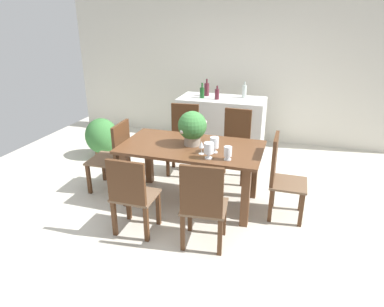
{
  "coord_description": "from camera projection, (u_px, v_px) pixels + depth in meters",
  "views": [
    {
      "loc": [
        1.15,
        -3.7,
        2.22
      ],
      "look_at": [
        -0.03,
        0.1,
        0.6
      ],
      "focal_mm": 31.76,
      "sensor_mm": 36.0,
      "label": 1
    }
  ],
  "objects": [
    {
      "name": "ground_plane",
      "position": [
        192.0,
        199.0,
        4.42
      ],
      "size": [
        7.04,
        7.04,
        0.0
      ],
      "primitive_type": "plane",
      "color": "beige"
    },
    {
      "name": "back_wall",
      "position": [
        234.0,
        70.0,
        6.23
      ],
      "size": [
        6.4,
        0.1,
        2.6
      ],
      "primitive_type": "cube",
      "color": "beige",
      "rests_on": "ground"
    },
    {
      "name": "dining_table",
      "position": [
        191.0,
        156.0,
        4.16
      ],
      "size": [
        1.71,
        0.92,
        0.76
      ],
      "color": "brown",
      "rests_on": "ground"
    },
    {
      "name": "chair_near_right",
      "position": [
        203.0,
        203.0,
        3.31
      ],
      "size": [
        0.49,
        0.46,
        0.96
      ],
      "rotation": [
        0.0,
        0.0,
        3.24
      ],
      "color": "#4C2D19",
      "rests_on": "ground"
    },
    {
      "name": "chair_head_end",
      "position": [
        115.0,
        154.0,
        4.49
      ],
      "size": [
        0.49,
        0.5,
        0.95
      ],
      "rotation": [
        0.0,
        0.0,
        -1.53
      ],
      "color": "#4C2D19",
      "rests_on": "ground"
    },
    {
      "name": "chair_near_left",
      "position": [
        131.0,
        193.0,
        3.54
      ],
      "size": [
        0.45,
        0.41,
        0.9
      ],
      "rotation": [
        0.0,
        0.0,
        3.15
      ],
      "color": "#4C2D19",
      "rests_on": "ground"
    },
    {
      "name": "chair_far_right",
      "position": [
        236.0,
        142.0,
        4.86
      ],
      "size": [
        0.43,
        0.42,
        1.01
      ],
      "rotation": [
        0.0,
        0.0,
        -0.04
      ],
      "color": "#4C2D19",
      "rests_on": "ground"
    },
    {
      "name": "chair_far_left",
      "position": [
        184.0,
        136.0,
        5.07
      ],
      "size": [
        0.49,
        0.44,
        1.02
      ],
      "rotation": [
        0.0,
        0.0,
        0.1
      ],
      "color": "#4C2D19",
      "rests_on": "ground"
    },
    {
      "name": "chair_foot_end",
      "position": [
        281.0,
        174.0,
        3.89
      ],
      "size": [
        0.41,
        0.43,
        0.99
      ],
      "rotation": [
        0.0,
        0.0,
        1.57
      ],
      "color": "#4C2D19",
      "rests_on": "ground"
    },
    {
      "name": "flower_centerpiece",
      "position": [
        192.0,
        127.0,
        4.05
      ],
      "size": [
        0.35,
        0.35,
        0.42
      ],
      "color": "gray",
      "rests_on": "dining_table"
    },
    {
      "name": "crystal_vase_left",
      "position": [
        209.0,
        149.0,
        3.7
      ],
      "size": [
        0.11,
        0.11,
        0.18
      ],
      "color": "silver",
      "rests_on": "dining_table"
    },
    {
      "name": "crystal_vase_center_near",
      "position": [
        228.0,
        152.0,
        3.67
      ],
      "size": [
        0.09,
        0.09,
        0.15
      ],
      "color": "silver",
      "rests_on": "dining_table"
    },
    {
      "name": "crystal_vase_right",
      "position": [
        214.0,
        143.0,
        3.86
      ],
      "size": [
        0.1,
        0.1,
        0.18
      ],
      "color": "silver",
      "rests_on": "dining_table"
    },
    {
      "name": "wine_glass",
      "position": [
        202.0,
        145.0,
        3.82
      ],
      "size": [
        0.06,
        0.06,
        0.15
      ],
      "color": "silver",
      "rests_on": "dining_table"
    },
    {
      "name": "kitchen_counter",
      "position": [
        221.0,
        126.0,
        5.76
      ],
      "size": [
        1.41,
        0.68,
        0.96
      ],
      "primitive_type": "cube",
      "color": "silver",
      "rests_on": "ground"
    },
    {
      "name": "wine_bottle_clear",
      "position": [
        217.0,
        94.0,
        5.47
      ],
      "size": [
        0.07,
        0.07,
        0.22
      ],
      "color": "#511E28",
      "rests_on": "kitchen_counter"
    },
    {
      "name": "wine_bottle_green",
      "position": [
        244.0,
        91.0,
        5.58
      ],
      "size": [
        0.07,
        0.07,
        0.26
      ],
      "color": "#B2BFB7",
      "rests_on": "kitchen_counter"
    },
    {
      "name": "wine_bottle_amber",
      "position": [
        202.0,
        92.0,
        5.56
      ],
      "size": [
        0.07,
        0.07,
        0.25
      ],
      "color": "#194C1E",
      "rests_on": "kitchen_counter"
    },
    {
      "name": "wine_bottle_dark",
      "position": [
        207.0,
        89.0,
        5.71
      ],
      "size": [
        0.08,
        0.08,
        0.28
      ],
      "color": "#511E28",
      "rests_on": "kitchen_counter"
    },
    {
      "name": "potted_plant_floor",
      "position": [
        102.0,
        137.0,
        5.66
      ],
      "size": [
        0.54,
        0.54,
        0.66
      ],
      "color": "brown",
      "rests_on": "ground"
    }
  ]
}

